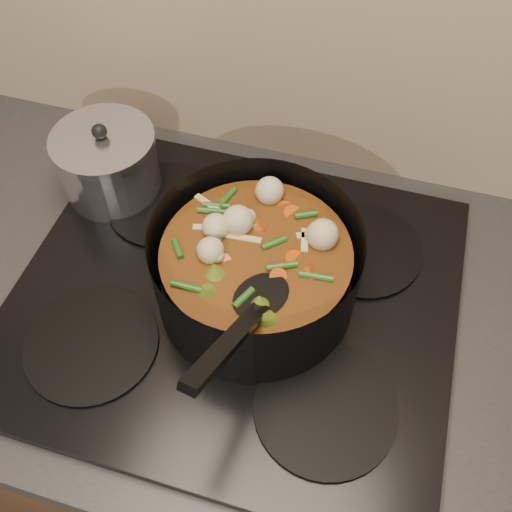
# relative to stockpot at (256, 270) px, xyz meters

# --- Properties ---
(counter) EXTENTS (2.64, 0.64, 0.91)m
(counter) POSITION_rel_stockpot_xyz_m (-0.03, -0.01, -0.54)
(counter) COLOR brown
(counter) RESTS_ON ground
(stovetop) EXTENTS (0.62, 0.54, 0.03)m
(stovetop) POSITION_rel_stockpot_xyz_m (-0.03, -0.01, -0.07)
(stovetop) COLOR black
(stovetop) RESTS_ON counter
(stockpot) EXTENTS (0.35, 0.42, 0.20)m
(stockpot) POSITION_rel_stockpot_xyz_m (0.00, 0.00, 0.00)
(stockpot) COLOR black
(stockpot) RESTS_ON stovetop
(saucepan) EXTENTS (0.16, 0.16, 0.13)m
(saucepan) POSITION_rel_stockpot_xyz_m (-0.28, 0.14, -0.01)
(saucepan) COLOR silver
(saucepan) RESTS_ON stovetop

